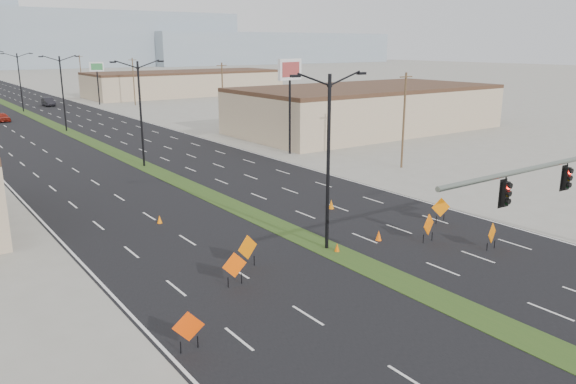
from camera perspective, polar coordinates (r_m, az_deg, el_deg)
ground at (r=25.69m, az=21.66°, el=-13.04°), size 600.00×600.00×0.00m
road_surface at (r=114.03m, az=-25.66°, el=7.56°), size 25.00×400.00×0.02m
median_strip at (r=114.03m, az=-25.66°, el=7.56°), size 2.00×400.00×0.04m
building_se_near at (r=78.62m, az=7.91°, el=8.25°), size 36.00×18.00×5.50m
building_se_far at (r=135.01m, az=-10.36°, el=10.73°), size 44.00×16.00×5.00m
mesa_center at (r=317.39m, az=-25.52°, el=13.87°), size 220.00×50.00×28.00m
mesa_east at (r=361.84m, az=-2.14°, el=14.40°), size 160.00×50.00×18.00m
streetlight_0 at (r=31.45m, az=4.12°, el=3.53°), size 5.15×0.24×10.02m
streetlight_1 at (r=55.68m, az=-14.75°, el=8.01°), size 5.15×0.24×10.02m
streetlight_2 at (r=82.34m, az=-21.93°, el=9.49°), size 5.15×0.24×10.02m
streetlight_3 at (r=109.67m, az=-25.59°, el=10.19°), size 5.15×0.24×10.02m
utility_pole_0 at (r=54.53m, az=11.69°, el=7.26°), size 1.60×0.20×9.00m
utility_pole_1 at (r=82.27m, az=-6.66°, el=9.92°), size 1.60×0.20×9.00m
utility_pole_2 at (r=114.07m, az=-15.41°, el=10.84°), size 1.60×0.20×9.00m
utility_pole_3 at (r=147.33m, az=-20.30°, el=11.24°), size 1.60×0.20×9.00m
car_left at (r=97.21m, az=-27.06°, el=6.79°), size 2.10×4.19×1.37m
car_mid at (r=118.21m, az=-23.17°, el=8.42°), size 1.78×4.87×1.59m
construction_sign_0 at (r=22.51m, az=-10.08°, el=-13.43°), size 1.19×0.45×1.67m
construction_sign_1 at (r=27.77m, az=-5.45°, el=-7.51°), size 1.31×0.13×1.75m
construction_sign_2 at (r=29.90m, az=-4.13°, el=-5.74°), size 1.34×0.34×1.82m
construction_sign_3 at (r=34.59m, az=14.09°, el=-3.32°), size 1.29×0.42×1.78m
construction_sign_4 at (r=38.49m, az=15.26°, el=-1.59°), size 1.21×0.57×1.74m
construction_sign_5 at (r=34.43m, az=20.01°, el=-4.05°), size 1.18×0.39×1.62m
cone_0 at (r=32.36m, az=5.00°, el=-5.65°), size 0.37×0.37×0.53m
cone_1 at (r=34.49m, az=9.19°, el=-4.39°), size 0.50×0.50×0.64m
cone_2 at (r=40.61m, az=4.42°, el=-1.26°), size 0.45×0.45×0.68m
cone_3 at (r=38.21m, az=-12.92°, el=-2.72°), size 0.45×0.45×0.57m
pole_sign_east_near at (r=60.15m, az=0.19°, el=11.66°), size 3.28×1.02×10.06m
pole_sign_east_far at (r=117.04m, az=-18.85°, el=11.62°), size 2.66×1.08×8.19m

